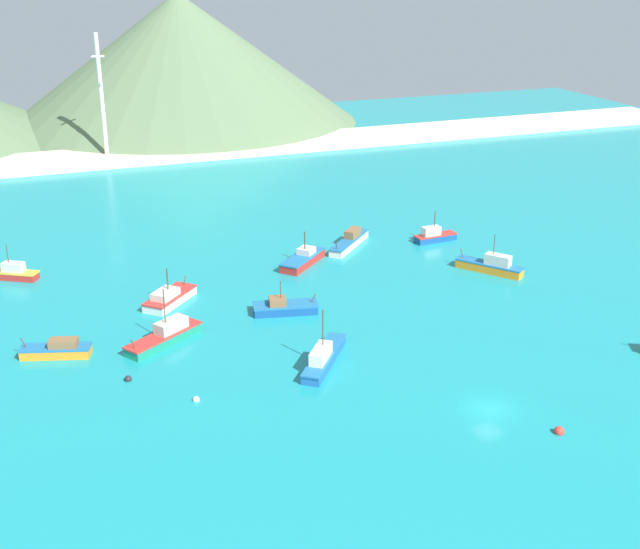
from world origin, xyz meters
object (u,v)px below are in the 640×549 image
(fishing_boat_8, at_px, (169,298))
(fishing_boat_13, at_px, (350,241))
(fishing_boat_3, at_px, (434,236))
(buoy_0, at_px, (128,379))
(buoy_1, at_px, (559,431))
(fishing_boat_0, at_px, (323,357))
(fishing_boat_5, at_px, (9,273))
(fishing_boat_12, at_px, (303,259))
(fishing_boat_11, at_px, (165,335))
(fishing_boat_2, at_px, (491,266))
(radio_tower, at_px, (102,97))
(buoy_2, at_px, (196,400))
(fishing_boat_1, at_px, (57,350))
(fishing_boat_7, at_px, (284,307))

(fishing_boat_8, relative_size, fishing_boat_13, 0.86)
(fishing_boat_3, relative_size, fishing_boat_13, 0.73)
(buoy_0, xyz_separation_m, buoy_1, (35.80, -24.21, 0.03))
(fishing_boat_0, height_order, fishing_boat_5, fishing_boat_0)
(fishing_boat_12, bearing_deg, fishing_boat_11, -141.67)
(fishing_boat_13, relative_size, buoy_0, 12.00)
(fishing_boat_11, xyz_separation_m, fishing_boat_12, (23.08, 18.25, -0.11))
(fishing_boat_2, relative_size, fishing_boat_13, 0.95)
(fishing_boat_11, bearing_deg, fishing_boat_0, -37.29)
(buoy_0, bearing_deg, fishing_boat_8, 66.85)
(fishing_boat_3, distance_m, radio_tower, 83.71)
(fishing_boat_11, bearing_deg, fishing_boat_12, 38.33)
(fishing_boat_5, bearing_deg, buoy_2, -68.07)
(buoy_2, bearing_deg, fishing_boat_5, 111.93)
(fishing_boat_5, bearing_deg, fishing_boat_8, -40.82)
(fishing_boat_1, height_order, buoy_2, fishing_boat_1)
(fishing_boat_0, height_order, buoy_0, fishing_boat_0)
(fishing_boat_3, xyz_separation_m, fishing_boat_11, (-45.32, -20.61, 0.02))
(fishing_boat_11, height_order, radio_tower, radio_tower)
(buoy_1, height_order, buoy_2, buoy_1)
(fishing_boat_7, height_order, fishing_boat_12, fishing_boat_12)
(fishing_boat_1, xyz_separation_m, buoy_0, (6.41, -8.29, -0.64))
(fishing_boat_12, xyz_separation_m, buoy_2, (-22.74, -32.33, -0.67))
(fishing_boat_2, bearing_deg, fishing_boat_7, -174.80)
(fishing_boat_0, xyz_separation_m, fishing_boat_3, (30.43, 31.95, 0.00))
(fishing_boat_11, height_order, buoy_1, fishing_boat_11)
(fishing_boat_0, bearing_deg, fishing_boat_3, 46.39)
(buoy_0, bearing_deg, fishing_boat_11, 54.35)
(fishing_boat_5, distance_m, fishing_boat_11, 31.73)
(fishing_boat_1, height_order, fishing_boat_8, fishing_boat_8)
(fishing_boat_5, distance_m, fishing_boat_7, 39.67)
(buoy_1, bearing_deg, fishing_boat_5, 128.43)
(fishing_boat_1, relative_size, buoy_1, 8.09)
(fishing_boat_3, bearing_deg, radio_tower, 119.17)
(fishing_boat_8, bearing_deg, fishing_boat_7, -31.19)
(fishing_boat_13, relative_size, buoy_1, 9.67)
(fishing_boat_8, bearing_deg, fishing_boat_2, -6.37)
(fishing_boat_0, xyz_separation_m, fishing_boat_2, (31.57, 17.41, 0.11))
(fishing_boat_3, distance_m, fishing_boat_11, 49.78)
(fishing_boat_3, relative_size, buoy_1, 7.04)
(fishing_boat_8, xyz_separation_m, fishing_boat_13, (29.72, 12.03, 0.02))
(fishing_boat_2, distance_m, fishing_boat_5, 66.21)
(fishing_boat_3, height_order, fishing_boat_8, fishing_boat_3)
(fishing_boat_12, xyz_separation_m, fishing_boat_13, (9.17, 4.75, 0.04))
(fishing_boat_8, height_order, fishing_boat_11, fishing_boat_11)
(buoy_2, bearing_deg, fishing_boat_7, 49.17)
(fishing_boat_1, relative_size, fishing_boat_3, 1.15)
(fishing_boat_0, xyz_separation_m, radio_tower, (-9.90, 104.22, 12.55))
(fishing_boat_5, relative_size, fishing_boat_8, 1.05)
(fishing_boat_11, relative_size, buoy_1, 10.07)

